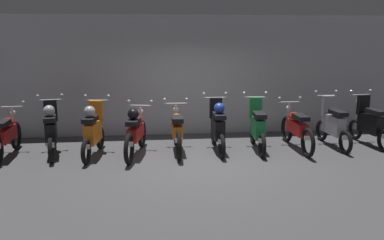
% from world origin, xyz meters
% --- Properties ---
extents(ground_plane, '(80.00, 80.00, 0.00)m').
position_xyz_m(ground_plane, '(0.00, 0.00, 0.00)').
color(ground_plane, '#424244').
extents(back_wall, '(16.30, 0.30, 3.11)m').
position_xyz_m(back_wall, '(0.00, 2.67, 1.55)').
color(back_wall, '#ADADB2').
rests_on(back_wall, ground).
extents(motorbike_slot_0, '(0.59, 1.95, 1.15)m').
position_xyz_m(motorbike_slot_0, '(-4.15, 0.86, 0.49)').
color(motorbike_slot_0, black).
rests_on(motorbike_slot_0, ground).
extents(motorbike_slot_1, '(0.58, 1.67, 1.29)m').
position_xyz_m(motorbike_slot_1, '(-3.23, 0.95, 0.57)').
color(motorbike_slot_1, black).
rests_on(motorbike_slot_1, ground).
extents(motorbike_slot_2, '(0.59, 1.68, 1.29)m').
position_xyz_m(motorbike_slot_2, '(-2.30, 0.77, 0.57)').
color(motorbike_slot_2, black).
rests_on(motorbike_slot_2, ground).
extents(motorbike_slot_3, '(0.61, 1.93, 1.15)m').
position_xyz_m(motorbike_slot_3, '(-1.38, 0.72, 0.53)').
color(motorbike_slot_3, black).
rests_on(motorbike_slot_3, ground).
extents(motorbike_slot_4, '(0.59, 1.95, 1.15)m').
position_xyz_m(motorbike_slot_4, '(-0.46, 0.92, 0.49)').
color(motorbike_slot_4, black).
rests_on(motorbike_slot_4, ground).
extents(motorbike_slot_5, '(0.59, 1.68, 1.29)m').
position_xyz_m(motorbike_slot_5, '(0.46, 0.88, 0.57)').
color(motorbike_slot_5, black).
rests_on(motorbike_slot_5, ground).
extents(motorbike_slot_6, '(0.59, 1.68, 1.29)m').
position_xyz_m(motorbike_slot_6, '(1.39, 0.88, 0.53)').
color(motorbike_slot_6, black).
rests_on(motorbike_slot_6, ground).
extents(motorbike_slot_7, '(0.59, 1.95, 1.15)m').
position_xyz_m(motorbike_slot_7, '(2.30, 0.84, 0.49)').
color(motorbike_slot_7, black).
rests_on(motorbike_slot_7, ground).
extents(motorbike_slot_8, '(0.59, 1.68, 1.29)m').
position_xyz_m(motorbike_slot_8, '(3.23, 0.94, 0.53)').
color(motorbike_slot_8, black).
rests_on(motorbike_slot_8, ground).
extents(motorbike_slot_9, '(0.59, 1.68, 1.29)m').
position_xyz_m(motorbike_slot_9, '(4.15, 0.96, 0.53)').
color(motorbike_slot_9, black).
rests_on(motorbike_slot_9, ground).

